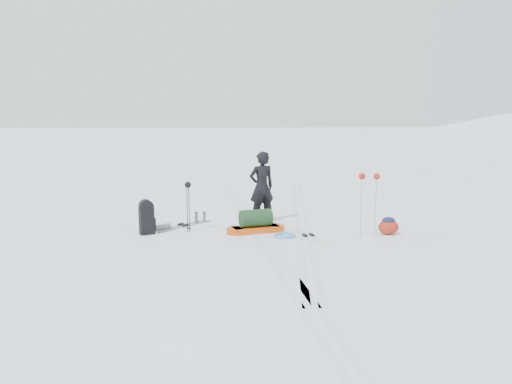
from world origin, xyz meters
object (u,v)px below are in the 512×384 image
expedition_rucksack (149,218)px  ski_poles_black (188,191)px  pulk_sled (256,224)px  skier (262,187)px

expedition_rucksack → ski_poles_black: ski_poles_black is taller
pulk_sled → ski_poles_black: size_ratio=1.23×
skier → ski_poles_black: skier is taller
skier → pulk_sled: (-0.25, -1.13, -0.72)m
skier → pulk_sled: bearing=59.2°
skier → pulk_sled: 1.36m
pulk_sled → ski_poles_black: bearing=159.7°
skier → expedition_rucksack: (-2.78, -1.07, -0.55)m
ski_poles_black → skier: bearing=21.6°
pulk_sled → ski_poles_black: ski_poles_black is taller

